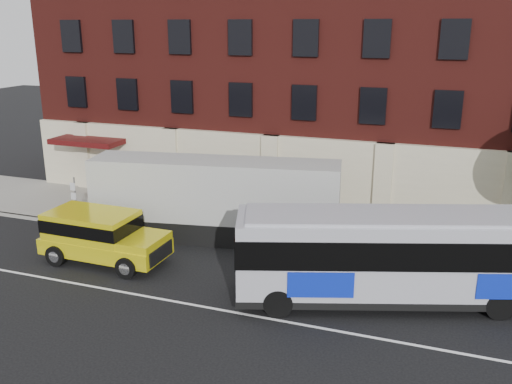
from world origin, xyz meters
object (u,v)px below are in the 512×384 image
(sign_pole, at_px, (75,198))
(city_bus, at_px, (410,254))
(shipping_container, at_px, (215,200))
(yellow_suv, at_px, (99,234))

(sign_pole, height_order, city_bus, city_bus)
(shipping_container, bearing_deg, sign_pole, -174.96)
(sign_pole, xyz_separation_m, city_bus, (16.58, -2.75, 0.44))
(sign_pole, relative_size, shipping_container, 0.21)
(city_bus, xyz_separation_m, shipping_container, (-9.17, 3.40, 0.01))
(sign_pole, relative_size, city_bus, 0.20)
(sign_pole, bearing_deg, yellow_suv, -41.82)
(city_bus, distance_m, yellow_suv, 12.81)
(sign_pole, distance_m, shipping_container, 7.45)
(sign_pole, height_order, shipping_container, shipping_container)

